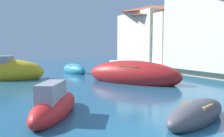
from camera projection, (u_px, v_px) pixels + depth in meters
The scene contains 7 objects.
moored_boat_1 at pixel (6, 71), 15.09m from camera, with size 5.56×3.69×2.05m.
moored_boat_3 at pixel (133, 75), 13.67m from camera, with size 5.09×6.27×1.81m.
moored_boat_4 at pixel (54, 106), 7.04m from camera, with size 2.66×3.32×1.35m.
moored_boat_5 at pixel (197, 114), 6.49m from camera, with size 3.17×1.69×0.84m.
moored_boat_6 at pixel (74, 70), 18.85m from camera, with size 1.75×3.47×1.04m.
waterfront_building_annex at pixel (160, 35), 24.36m from camera, with size 5.62×7.06×6.03m.
waterfront_building_far at pixel (152, 33), 25.62m from camera, with size 6.12×6.87×6.66m.
Camera 1 is at (-3.45, -3.81, 2.24)m, focal length 34.55 mm.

